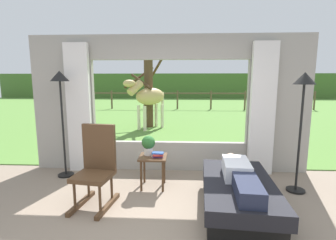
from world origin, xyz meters
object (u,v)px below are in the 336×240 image
at_px(side_table, 153,162).
at_px(horse, 149,97).
at_px(rocking_chair, 96,166).
at_px(floor_lamp_right, 303,96).
at_px(recliner_sofa, 238,195).
at_px(floor_lamp_left, 61,92).
at_px(reclining_person, 240,174).
at_px(potted_plant, 148,144).
at_px(pasture_tree, 148,92).
at_px(book_stack, 158,155).

relative_size(side_table, horse, 0.30).
xyz_separation_m(rocking_chair, floor_lamp_right, (2.98, 0.54, 0.94)).
xyz_separation_m(recliner_sofa, floor_lamp_left, (-2.86, 1.09, 1.31)).
bearing_deg(rocking_chair, floor_lamp_right, 18.72).
height_order(floor_lamp_right, horse, floor_lamp_right).
relative_size(floor_lamp_left, floor_lamp_right, 1.02).
bearing_deg(reclining_person, recliner_sofa, 94.51).
bearing_deg(reclining_person, floor_lamp_left, 162.81).
height_order(potted_plant, floor_lamp_left, floor_lamp_left).
bearing_deg(pasture_tree, reclining_person, -71.85).
distance_m(rocking_chair, floor_lamp_right, 3.17).
xyz_separation_m(recliner_sofa, book_stack, (-1.12, 0.63, 0.34)).
distance_m(side_table, book_stack, 0.17).
height_order(reclining_person, floor_lamp_right, floor_lamp_right).
relative_size(side_table, book_stack, 2.69).
xyz_separation_m(side_table, horse, (-0.69, 4.85, 0.73)).
relative_size(side_table, floor_lamp_left, 0.28).
bearing_deg(floor_lamp_right, book_stack, -179.66).
bearing_deg(book_stack, potted_plant, 144.60).
distance_m(side_table, pasture_tree, 5.39).
height_order(reclining_person, side_table, reclining_person).
bearing_deg(reclining_person, rocking_chair, -179.93).
height_order(book_stack, floor_lamp_left, floor_lamp_left).
distance_m(potted_plant, floor_lamp_left, 1.81).
relative_size(recliner_sofa, rocking_chair, 1.58).
bearing_deg(pasture_tree, side_table, -81.78).
bearing_deg(reclining_person, horse, 113.26).
relative_size(floor_lamp_right, pasture_tree, 0.72).
bearing_deg(rocking_chair, recliner_sofa, 5.40).
bearing_deg(recliner_sofa, book_stack, 155.14).
distance_m(book_stack, floor_lamp_right, 2.36).
relative_size(rocking_chair, book_stack, 5.80).
height_order(recliner_sofa, potted_plant, potted_plant).
bearing_deg(potted_plant, side_table, -36.87).
xyz_separation_m(potted_plant, pasture_tree, (-0.68, 5.20, 0.62)).
relative_size(side_table, floor_lamp_right, 0.28).
bearing_deg(recliner_sofa, floor_lamp_right, 36.10).
distance_m(side_table, floor_lamp_right, 2.49).
xyz_separation_m(horse, pasture_tree, (-0.07, 0.42, 0.17)).
distance_m(reclining_person, side_table, 1.42).
bearing_deg(potted_plant, floor_lamp_left, 167.84).
relative_size(reclining_person, floor_lamp_right, 0.78).
distance_m(recliner_sofa, side_table, 1.41).
distance_m(reclining_person, potted_plant, 1.53).
distance_m(side_table, floor_lamp_left, 2.02).
xyz_separation_m(reclining_person, floor_lamp_left, (-2.86, 1.14, 1.00)).
relative_size(book_stack, floor_lamp_right, 0.10).
height_order(reclining_person, rocking_chair, rocking_chair).
height_order(floor_lamp_left, floor_lamp_right, floor_lamp_left).
distance_m(potted_plant, book_stack, 0.25).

